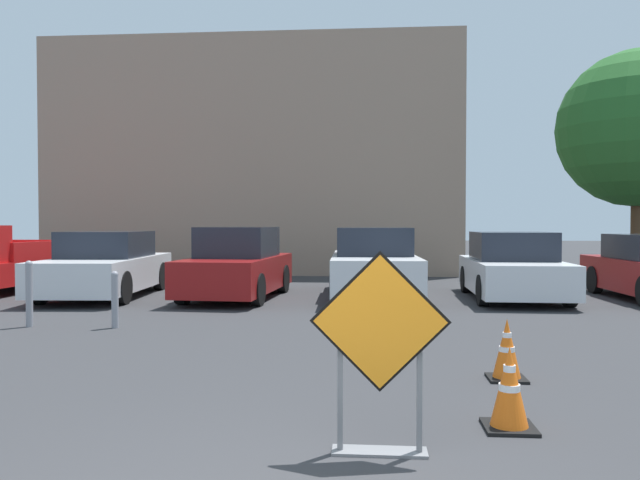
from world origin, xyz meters
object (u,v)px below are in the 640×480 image
at_px(parked_car_second, 237,266).
at_px(bollard_second, 29,292).
at_px(traffic_cone_second, 507,350).
at_px(parked_car_nearest, 106,266).
at_px(traffic_cone_nearest, 509,389).
at_px(parked_car_fourth, 513,268).
at_px(bollard_nearest, 115,298).
at_px(road_closed_sign, 380,341).
at_px(parked_car_third, 374,265).

height_order(parked_car_second, bollard_second, parked_car_second).
distance_m(traffic_cone_second, parked_car_nearest, 10.29).
distance_m(traffic_cone_nearest, parked_car_fourth, 9.16).
bearing_deg(parked_car_fourth, traffic_cone_nearest, 78.26).
distance_m(parked_car_nearest, parked_car_fourth, 9.19).
relative_size(traffic_cone_second, parked_car_second, 0.16).
height_order(parked_car_nearest, parked_car_fourth, parked_car_nearest).
relative_size(parked_car_nearest, bollard_nearest, 5.09).
relative_size(traffic_cone_nearest, parked_car_fourth, 0.17).
bearing_deg(road_closed_sign, parked_car_fourth, 72.17).
bearing_deg(bollard_nearest, parked_car_fourth, 31.53).
bearing_deg(parked_car_fourth, traffic_cone_second, 77.97).
height_order(road_closed_sign, bollard_second, road_closed_sign).
xyz_separation_m(parked_car_nearest, parked_car_third, (6.12, 0.36, 0.04)).
bearing_deg(parked_car_nearest, bollard_nearest, 111.47).
distance_m(road_closed_sign, traffic_cone_nearest, 1.35).
height_order(road_closed_sign, bollard_nearest, road_closed_sign).
distance_m(traffic_cone_nearest, parked_car_second, 9.54).
bearing_deg(parked_car_third, traffic_cone_second, 98.72).
bearing_deg(parked_car_nearest, parked_car_fourth, 177.82).
relative_size(parked_car_nearest, parked_car_second, 1.12).
relative_size(parked_car_second, parked_car_fourth, 1.01).
distance_m(parked_car_third, bollard_nearest, 6.16).
height_order(parked_car_nearest, parked_car_third, parked_car_third).
relative_size(road_closed_sign, bollard_nearest, 1.62).
bearing_deg(parked_car_third, road_closed_sign, 88.11).
distance_m(parked_car_fourth, bollard_second, 9.72).
bearing_deg(bollard_second, bollard_nearest, -0.00).
xyz_separation_m(road_closed_sign, parked_car_fourth, (3.08, 9.58, -0.15)).
relative_size(parked_car_second, bollard_second, 3.85).
xyz_separation_m(bollard_nearest, bollard_second, (-1.43, 0.00, 0.08)).
xyz_separation_m(parked_car_fourth, bollard_nearest, (-7.22, -4.43, -0.19)).
distance_m(traffic_cone_second, parked_car_fourth, 7.50).
relative_size(traffic_cone_second, bollard_second, 0.61).
xyz_separation_m(parked_car_third, bollard_nearest, (-4.16, -4.54, -0.25)).
bearing_deg(parked_car_fourth, bollard_second, 28.14).
distance_m(road_closed_sign, parked_car_second, 9.75).
xyz_separation_m(parked_car_second, bollard_nearest, (-1.10, -4.11, -0.24)).
bearing_deg(bollard_second, parked_car_second, 58.42).
bearing_deg(parked_car_third, bollard_nearest, 45.73).
distance_m(traffic_cone_nearest, bollard_nearest, 6.87).
xyz_separation_m(traffic_cone_nearest, bollard_nearest, (-5.20, 4.49, 0.15)).
bearing_deg(bollard_nearest, bollard_second, 180.00).
bearing_deg(bollard_nearest, parked_car_third, 47.51).
distance_m(parked_car_second, parked_car_fourth, 6.13).
relative_size(road_closed_sign, parked_car_third, 0.32).
xyz_separation_m(parked_car_second, parked_car_fourth, (6.12, 0.32, -0.04)).
xyz_separation_m(parked_car_second, parked_car_third, (3.06, 0.43, 0.01)).
xyz_separation_m(parked_car_third, parked_car_fourth, (3.06, -0.11, -0.05)).
height_order(parked_car_nearest, bollard_second, parked_car_nearest).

